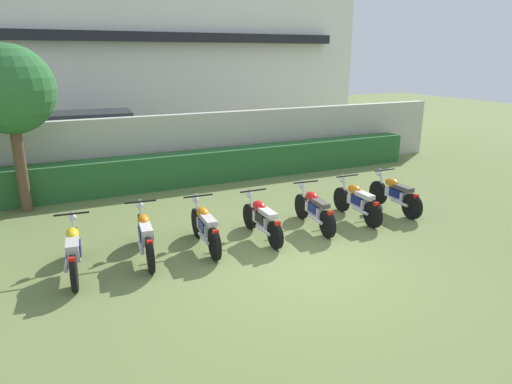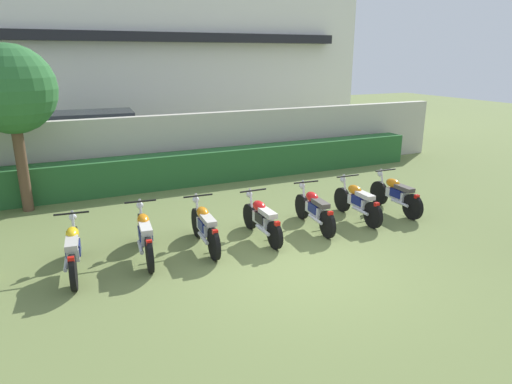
{
  "view_description": "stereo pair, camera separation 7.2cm",
  "coord_description": "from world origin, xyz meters",
  "views": [
    {
      "loc": [
        -3.95,
        -6.43,
        3.68
      ],
      "look_at": [
        0.0,
        1.88,
        0.9
      ],
      "focal_mm": 31.88,
      "sensor_mm": 36.0,
      "label": 1
    },
    {
      "loc": [
        -3.88,
        -6.46,
        3.68
      ],
      "look_at": [
        0.0,
        1.88,
        0.9
      ],
      "focal_mm": 31.88,
      "sensor_mm": 36.0,
      "label": 2
    }
  ],
  "objects": [
    {
      "name": "motorcycle_in_row_6",
      "position": [
        3.64,
        1.65,
        0.45
      ],
      "size": [
        0.6,
        1.82,
        0.96
      ],
      "rotation": [
        0.0,
        0.0,
        1.55
      ],
      "color": "black",
      "rests_on": "ground"
    },
    {
      "name": "motorcycle_in_row_0",
      "position": [
        -3.69,
        1.47,
        0.45
      ],
      "size": [
        0.6,
        1.91,
        0.96
      ],
      "rotation": [
        0.0,
        0.0,
        1.47
      ],
      "color": "black",
      "rests_on": "ground"
    },
    {
      "name": "motorcycle_in_row_4",
      "position": [
        1.27,
        1.56,
        0.44
      ],
      "size": [
        0.6,
        1.83,
        0.95
      ],
      "rotation": [
        0.0,
        0.0,
        1.48
      ],
      "color": "black",
      "rests_on": "ground"
    },
    {
      "name": "motorcycle_in_row_2",
      "position": [
        -1.27,
        1.55,
        0.45
      ],
      "size": [
        0.6,
        1.84,
        0.97
      ],
      "rotation": [
        0.0,
        0.0,
        1.52
      ],
      "color": "black",
      "rests_on": "ground"
    },
    {
      "name": "compound_wall",
      "position": [
        0.0,
        6.85,
        1.0
      ],
      "size": [
        18.86,
        0.3,
        1.99
      ],
      "primitive_type": "cube",
      "color": "#BCB7A8",
      "rests_on": "ground"
    },
    {
      "name": "hedge_row",
      "position": [
        0.0,
        6.15,
        0.48
      ],
      "size": [
        15.09,
        0.7,
        0.96
      ],
      "primitive_type": "cube",
      "color": "#28602D",
      "rests_on": "ground"
    },
    {
      "name": "building",
      "position": [
        0.0,
        15.16,
        4.11
      ],
      "size": [
        19.85,
        6.5,
        8.21
      ],
      "color": "white",
      "rests_on": "ground"
    },
    {
      "name": "motorcycle_in_row_3",
      "position": [
        -0.04,
        1.51,
        0.44
      ],
      "size": [
        0.6,
        1.77,
        0.94
      ],
      "rotation": [
        0.0,
        0.0,
        1.57
      ],
      "color": "black",
      "rests_on": "ground"
    },
    {
      "name": "ground",
      "position": [
        0.0,
        0.0,
        0.0
      ],
      "size": [
        60.0,
        60.0,
        0.0
      ],
      "primitive_type": "plane",
      "color": "olive"
    },
    {
      "name": "motorcycle_in_row_1",
      "position": [
        -2.43,
        1.59,
        0.46
      ],
      "size": [
        0.6,
        1.95,
        0.98
      ],
      "rotation": [
        0.0,
        0.0,
        1.47
      ],
      "color": "black",
      "rests_on": "ground"
    },
    {
      "name": "motorcycle_in_row_5",
      "position": [
        2.46,
        1.6,
        0.45
      ],
      "size": [
        0.6,
        1.82,
        0.96
      ],
      "rotation": [
        0.0,
        0.0,
        1.54
      ],
      "color": "black",
      "rests_on": "ground"
    },
    {
      "name": "parked_car",
      "position": [
        -2.33,
        9.51,
        0.94
      ],
      "size": [
        4.63,
        2.36,
        1.89
      ],
      "rotation": [
        0.0,
        0.0,
        -0.08
      ],
      "color": "#9EA3A8",
      "rests_on": "ground"
    },
    {
      "name": "tree_far_side",
      "position": [
        -4.5,
        5.54,
        2.9
      ],
      "size": [
        2.05,
        2.05,
        3.96
      ],
      "color": "brown",
      "rests_on": "ground"
    }
  ]
}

